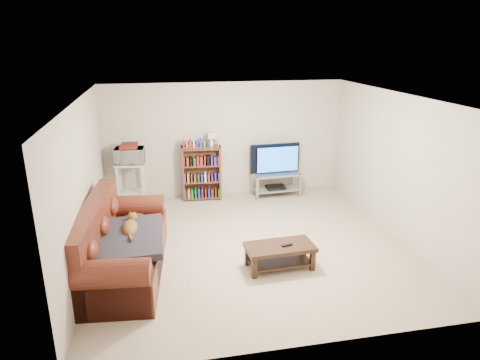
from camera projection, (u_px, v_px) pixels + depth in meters
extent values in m
plane|color=beige|center=(251.00, 245.00, 7.04)|extent=(5.00, 5.00, 0.00)
plane|color=white|center=(252.00, 98.00, 6.28)|extent=(5.00, 5.00, 0.00)
plane|color=beige|center=(225.00, 140.00, 8.99)|extent=(5.00, 0.00, 5.00)
plane|color=beige|center=(306.00, 249.00, 4.33)|extent=(5.00, 0.00, 5.00)
plane|color=beige|center=(83.00, 186.00, 6.19)|extent=(0.00, 5.00, 5.00)
plane|color=beige|center=(397.00, 166.00, 7.13)|extent=(0.00, 5.00, 5.00)
cube|color=#572116|center=(125.00, 256.00, 6.19)|extent=(1.28, 2.51, 0.46)
cube|color=#572116|center=(95.00, 239.00, 6.06)|extent=(0.49, 2.43, 1.01)
cube|color=#572116|center=(110.00, 295.00, 5.14)|extent=(1.01, 0.34, 0.58)
cube|color=#572116|center=(135.00, 222.00, 7.20)|extent=(1.01, 0.34, 0.58)
cube|color=#2C2833|center=(128.00, 238.00, 5.93)|extent=(0.96, 1.23, 0.20)
cube|color=black|center=(280.00, 247.00, 6.24)|extent=(1.03, 0.55, 0.06)
cube|color=black|center=(279.00, 261.00, 6.31)|extent=(0.92, 0.50, 0.03)
cube|color=black|center=(254.00, 268.00, 6.01)|extent=(0.07, 0.07, 0.30)
cube|color=black|center=(312.00, 261.00, 6.22)|extent=(0.07, 0.07, 0.30)
cube|color=black|center=(247.00, 256.00, 6.37)|extent=(0.07, 0.07, 0.30)
cube|color=black|center=(302.00, 249.00, 6.57)|extent=(0.07, 0.07, 0.30)
cube|color=black|center=(287.00, 245.00, 6.20)|extent=(0.17, 0.08, 0.02)
cube|color=#999EA3|center=(276.00, 174.00, 9.09)|extent=(1.03, 0.50, 0.03)
cube|color=#999EA3|center=(276.00, 189.00, 9.20)|extent=(0.98, 0.48, 0.02)
cube|color=gray|center=(257.00, 189.00, 8.88)|extent=(0.05, 0.05, 0.50)
cube|color=gray|center=(300.00, 186.00, 9.10)|extent=(0.05, 0.05, 0.50)
cube|color=gray|center=(252.00, 183.00, 9.24)|extent=(0.05, 0.05, 0.50)
cube|color=gray|center=(293.00, 180.00, 9.46)|extent=(0.05, 0.05, 0.50)
imported|color=black|center=(276.00, 159.00, 8.99)|extent=(1.09, 0.20, 0.62)
cube|color=black|center=(276.00, 187.00, 9.19)|extent=(0.42, 0.30, 0.06)
cube|color=#56331E|center=(183.00, 174.00, 8.81)|extent=(0.06, 0.25, 1.15)
cube|color=#56331E|center=(220.00, 172.00, 8.90)|extent=(0.06, 0.25, 1.15)
cube|color=#56331E|center=(201.00, 147.00, 8.68)|extent=(0.81, 0.30, 0.03)
cube|color=maroon|center=(192.00, 145.00, 8.64)|extent=(0.24, 0.19, 0.06)
cube|color=silver|center=(130.00, 164.00, 8.40)|extent=(0.60, 0.46, 0.04)
cube|color=silver|center=(133.00, 192.00, 8.59)|extent=(0.54, 0.41, 0.03)
cube|color=silver|center=(118.00, 189.00, 8.37)|extent=(0.05, 0.05, 0.86)
cube|color=silver|center=(143.00, 188.00, 8.41)|extent=(0.05, 0.05, 0.86)
cube|color=silver|center=(121.00, 183.00, 8.68)|extent=(0.05, 0.05, 0.86)
cube|color=silver|center=(145.00, 183.00, 8.73)|extent=(0.05, 0.05, 0.86)
imported|color=silver|center=(130.00, 156.00, 8.35)|extent=(0.59, 0.43, 0.31)
cube|color=maroon|center=(129.00, 147.00, 8.29)|extent=(0.35, 0.32, 0.05)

